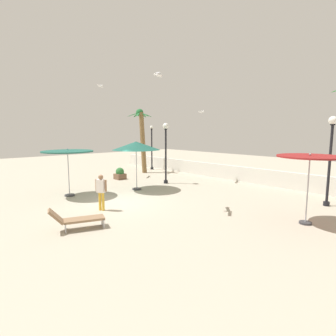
{
  "coord_description": "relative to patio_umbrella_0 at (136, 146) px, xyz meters",
  "views": [
    {
      "loc": [
        11.5,
        -7.03,
        3.51
      ],
      "look_at": [
        0.0,
        3.25,
        1.4
      ],
      "focal_mm": 29.19,
      "sensor_mm": 36.0,
      "label": 1
    }
  ],
  "objects": [
    {
      "name": "boundary_wall",
      "position": [
        1.74,
        6.99,
        -2.1
      ],
      "size": [
        25.2,
        0.3,
        1.04
      ],
      "primitive_type": "cube",
      "color": "silver",
      "rests_on": "ground_plane"
    },
    {
      "name": "patio_umbrella_1",
      "position": [
        9.28,
        1.24,
        -0.19
      ],
      "size": [
        2.32,
        2.32,
        2.69
      ],
      "color": "#333338",
      "rests_on": "ground_plane"
    },
    {
      "name": "guest_0",
      "position": [
        2.5,
        -3.67,
        -1.65
      ],
      "size": [
        0.49,
        0.39,
        1.61
      ],
      "color": "gold",
      "rests_on": "ground_plane"
    },
    {
      "name": "ground_plane",
      "position": [
        1.74,
        -2.29,
        -2.62
      ],
      "size": [
        56.0,
        56.0,
        0.0
      ],
      "primitive_type": "plane",
      "color": "#B2A893"
    },
    {
      "name": "planter",
      "position": [
        -3.76,
        1.17,
        -2.24
      ],
      "size": [
        0.7,
        0.7,
        0.85
      ],
      "color": "brown",
      "rests_on": "ground_plane"
    },
    {
      "name": "lamp_post_2",
      "position": [
        -0.33,
        2.62,
        -0.01
      ],
      "size": [
        0.4,
        0.4,
        4.01
      ],
      "color": "black",
      "rests_on": "ground_plane"
    },
    {
      "name": "lamp_post_3",
      "position": [
        -6.2,
        6.09,
        -0.49
      ],
      "size": [
        0.29,
        0.29,
        3.96
      ],
      "color": "black",
      "rests_on": "ground_plane"
    },
    {
      "name": "seagull_0",
      "position": [
        -5.75,
        0.88,
        4.21
      ],
      "size": [
        0.81,
        0.89,
        0.15
      ],
      "color": "white"
    },
    {
      "name": "patio_umbrella_2",
      "position": [
        -1.11,
        -3.65,
        -0.33
      ],
      "size": [
        2.66,
        2.66,
        2.59
      ],
      "color": "#333338",
      "rests_on": "ground_plane"
    },
    {
      "name": "patio_umbrella_0",
      "position": [
        0.0,
        0.0,
        0.0
      ],
      "size": [
        2.81,
        2.81,
        2.92
      ],
      "color": "#333338",
      "rests_on": "ground_plane"
    },
    {
      "name": "lounge_chair_0",
      "position": [
        4.07,
        -5.49,
        -2.24
      ],
      "size": [
        1.14,
        1.96,
        0.84
      ],
      "color": "#B7B7BC",
      "rests_on": "ground_plane"
    },
    {
      "name": "seagull_1",
      "position": [
        0.78,
        4.84,
        2.17
      ],
      "size": [
        0.54,
        0.87,
        0.14
      ],
      "color": "white"
    },
    {
      "name": "seagull_2",
      "position": [
        4.08,
        -1.66,
        3.23
      ],
      "size": [
        1.03,
        1.11,
        0.2
      ],
      "color": "white"
    },
    {
      "name": "lamp_post_1",
      "position": [
        8.89,
        4.6,
        0.01
      ],
      "size": [
        0.38,
        0.38,
        4.17
      ],
      "color": "black",
      "rests_on": "ground_plane"
    },
    {
      "name": "palm_tree_1",
      "position": [
        -5.35,
        4.38,
        0.61
      ],
      "size": [
        2.1,
        1.98,
        5.33
      ],
      "color": "brown",
      "rests_on": "ground_plane"
    }
  ]
}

